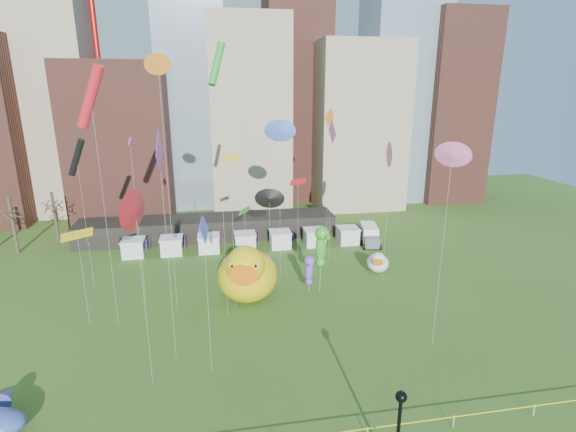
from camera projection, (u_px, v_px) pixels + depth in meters
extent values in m
cube|color=gray|center=(50.00, 94.00, 74.64)|extent=(14.00, 12.00, 42.00)
cube|color=brown|center=(122.00, 143.00, 73.20)|extent=(16.00, 14.00, 26.00)
cube|color=#8C9EB2|center=(190.00, 56.00, 78.69)|extent=(12.00, 12.00, 55.00)
cube|color=gray|center=(249.00, 116.00, 79.51)|extent=(14.00, 14.00, 34.00)
cube|color=brown|center=(296.00, 22.00, 82.08)|extent=(12.00, 12.00, 68.00)
cube|color=gray|center=(356.00, 126.00, 81.50)|extent=(16.00, 14.00, 30.00)
cube|color=#8C9EB2|center=(400.00, 77.00, 84.42)|extent=(14.00, 12.00, 48.00)
cube|color=brown|center=(450.00, 109.00, 85.87)|extent=(12.00, 12.00, 36.00)
cylinder|color=red|center=(382.00, 0.00, 81.73)|extent=(1.00, 1.00, 76.00)
cube|color=black|center=(209.00, 227.00, 65.47)|extent=(38.00, 6.00, 3.20)
cube|color=white|center=(134.00, 248.00, 58.28)|extent=(2.80, 2.80, 2.20)
cube|color=red|center=(147.00, 244.00, 58.44)|extent=(0.08, 1.40, 1.60)
cube|color=white|center=(172.00, 246.00, 59.11)|extent=(2.80, 2.80, 2.20)
cube|color=red|center=(185.00, 242.00, 59.27)|extent=(0.08, 1.40, 1.60)
cube|color=white|center=(209.00, 244.00, 59.94)|extent=(2.80, 2.80, 2.20)
cube|color=red|center=(222.00, 240.00, 60.10)|extent=(0.08, 1.40, 1.60)
cube|color=white|center=(245.00, 242.00, 60.77)|extent=(2.80, 2.80, 2.20)
cube|color=red|center=(258.00, 238.00, 60.93)|extent=(0.08, 1.40, 1.60)
cube|color=white|center=(280.00, 240.00, 61.60)|extent=(2.80, 2.80, 2.20)
cube|color=red|center=(293.00, 236.00, 61.76)|extent=(0.08, 1.40, 1.60)
cube|color=white|center=(314.00, 238.00, 62.43)|extent=(2.80, 2.80, 2.20)
cube|color=red|center=(327.00, 234.00, 62.59)|extent=(0.08, 1.40, 1.60)
cube|color=white|center=(348.00, 236.00, 63.26)|extent=(2.80, 2.80, 2.20)
cube|color=red|center=(360.00, 232.00, 63.42)|extent=(0.08, 1.40, 1.60)
cylinder|color=#382B21|center=(13.00, 225.00, 58.60)|extent=(0.44, 0.44, 8.00)
cylinder|color=#382B21|center=(55.00, 217.00, 63.11)|extent=(0.44, 0.44, 7.50)
cylinder|color=white|center=(454.00, 421.00, 28.73)|extent=(0.06, 0.06, 0.90)
cylinder|color=white|center=(534.00, 410.00, 29.73)|extent=(0.06, 0.06, 0.90)
ellipsoid|color=yellow|center=(248.00, 275.00, 46.04)|extent=(7.53, 8.45, 5.29)
ellipsoid|color=yellow|center=(250.00, 266.00, 48.89)|extent=(1.95, 1.63, 2.14)
sphere|color=yellow|center=(245.00, 265.00, 43.18)|extent=(4.57, 4.57, 3.98)
cone|color=orange|center=(244.00, 274.00, 41.59)|extent=(2.45, 2.12, 2.19)
sphere|color=white|center=(233.00, 265.00, 41.96)|extent=(0.72, 0.72, 0.72)
sphere|color=white|center=(255.00, 265.00, 41.99)|extent=(0.72, 0.72, 0.72)
sphere|color=black|center=(233.00, 266.00, 41.64)|extent=(0.36, 0.36, 0.36)
sphere|color=black|center=(255.00, 266.00, 41.67)|extent=(0.36, 0.36, 0.36)
ellipsoid|color=white|center=(378.00, 263.00, 53.30)|extent=(3.63, 3.90, 2.22)
ellipsoid|color=white|center=(378.00, 260.00, 54.47)|extent=(0.89, 0.80, 0.90)
sphere|color=white|center=(378.00, 259.00, 52.11)|extent=(2.15, 2.15, 1.67)
cone|color=orange|center=(378.00, 262.00, 51.46)|extent=(1.12, 1.03, 0.92)
sphere|color=white|center=(375.00, 259.00, 51.70)|extent=(0.30, 0.30, 0.30)
sphere|color=white|center=(382.00, 259.00, 51.54)|extent=(0.30, 0.30, 0.30)
sphere|color=black|center=(375.00, 259.00, 51.57)|extent=(0.15, 0.15, 0.15)
sphere|color=black|center=(382.00, 260.00, 51.40)|extent=(0.15, 0.15, 0.15)
cylinder|color=silver|center=(320.00, 270.00, 47.51)|extent=(0.03, 0.03, 5.25)
ellipsoid|color=green|center=(321.00, 247.00, 46.78)|extent=(1.46, 1.34, 3.02)
sphere|color=green|center=(321.00, 234.00, 46.18)|extent=(2.00, 2.00, 1.54)
cone|color=green|center=(323.00, 236.00, 45.55)|extent=(0.85, 1.09, 0.54)
sphere|color=green|center=(320.00, 262.00, 47.31)|extent=(1.08, 1.08, 1.08)
cylinder|color=silver|center=(309.00, 282.00, 47.64)|extent=(0.03, 0.03, 2.61)
ellipsoid|color=purple|center=(309.00, 271.00, 47.27)|extent=(0.93, 0.78, 2.25)
sphere|color=purple|center=(310.00, 261.00, 46.80)|extent=(1.23, 1.23, 1.15)
cone|color=purple|center=(311.00, 263.00, 46.32)|extent=(0.45, 0.74, 0.40)
sphere|color=purple|center=(309.00, 281.00, 47.68)|extent=(0.80, 0.80, 0.80)
cone|color=#4F338C|center=(7.00, 395.00, 30.16)|extent=(1.37, 1.53, 1.26)
sphere|color=black|center=(401.00, 397.00, 23.32)|extent=(0.64, 0.64, 0.64)
cone|color=black|center=(402.00, 391.00, 23.22)|extent=(0.23, 0.23, 0.29)
cube|color=white|center=(369.00, 233.00, 63.77)|extent=(3.03, 4.88, 2.27)
cube|color=#595960|center=(372.00, 242.00, 61.11)|extent=(2.37, 2.01, 1.45)
cylinder|color=black|center=(362.00, 243.00, 62.51)|extent=(0.38, 0.85, 0.82)
cylinder|color=black|center=(378.00, 243.00, 62.46)|extent=(0.38, 0.85, 0.82)
cylinder|color=black|center=(359.00, 236.00, 65.47)|extent=(0.38, 0.85, 0.82)
cylinder|color=black|center=(374.00, 236.00, 65.42)|extent=(0.38, 0.85, 0.82)
cylinder|color=silver|center=(298.00, 222.00, 55.63)|extent=(0.02, 0.02, 10.55)
cube|color=red|center=(298.00, 182.00, 54.16)|extent=(2.28, 1.47, 0.74)
cylinder|color=silver|center=(441.00, 257.00, 35.51)|extent=(0.02, 0.02, 16.85)
cone|color=pink|center=(452.00, 155.00, 33.15)|extent=(1.42, 1.67, 1.95)
cylinder|color=silver|center=(270.00, 239.00, 50.39)|extent=(0.02, 0.02, 9.76)
cone|color=black|center=(269.00, 199.00, 49.03)|extent=(2.29, 0.83, 2.29)
cylinder|color=silver|center=(223.00, 201.00, 39.57)|extent=(0.02, 0.02, 23.71)
cylinder|color=green|center=(217.00, 64.00, 36.25)|extent=(1.82, 2.06, 3.64)
cylinder|color=silver|center=(233.00, 237.00, 42.35)|extent=(0.02, 0.02, 15.54)
cube|color=yellow|center=(230.00, 158.00, 40.18)|extent=(1.68, 1.45, 0.60)
cylinder|color=silver|center=(208.00, 304.00, 32.78)|extent=(0.02, 0.02, 12.00)
cube|color=blue|center=(204.00, 229.00, 31.10)|extent=(0.65, 3.46, 1.05)
cylinder|color=silver|center=(169.00, 198.00, 40.70)|extent=(0.02, 0.02, 23.74)
cone|color=orange|center=(158.00, 64.00, 37.37)|extent=(1.72, 1.04, 1.82)
cylinder|color=silver|center=(138.00, 224.00, 44.33)|extent=(0.02, 0.02, 16.85)
cube|color=purple|center=(130.00, 141.00, 41.97)|extent=(0.53, 1.96, 0.61)
cylinder|color=silver|center=(144.00, 301.00, 31.40)|extent=(0.02, 0.02, 13.75)
cone|color=red|center=(135.00, 210.00, 29.48)|extent=(1.00, 2.83, 2.83)
cylinder|color=silver|center=(330.00, 198.00, 55.06)|extent=(0.02, 0.02, 16.77)
cube|color=pink|center=(332.00, 131.00, 52.72)|extent=(0.15, 3.02, 3.03)
cylinder|color=silver|center=(86.00, 225.00, 47.09)|extent=(0.02, 0.02, 14.85)
cylinder|color=black|center=(77.00, 157.00, 45.01)|extent=(2.43, 1.46, 3.99)
cylinder|color=silver|center=(246.00, 243.00, 51.50)|extent=(0.02, 0.02, 8.12)
cube|color=green|center=(245.00, 210.00, 50.37)|extent=(1.46, 2.05, 0.69)
cylinder|color=silver|center=(84.00, 281.00, 40.26)|extent=(0.02, 0.02, 9.05)
cube|color=yellow|center=(77.00, 235.00, 39.00)|extent=(2.49, 2.01, 0.86)
cylinder|color=silver|center=(280.00, 206.00, 50.33)|extent=(0.02, 0.02, 17.26)
cone|color=blue|center=(280.00, 131.00, 47.91)|extent=(2.35, 1.18, 2.41)
cylinder|color=silver|center=(328.00, 188.00, 56.93)|extent=(0.02, 0.02, 18.38)
cube|color=orange|center=(329.00, 117.00, 54.35)|extent=(1.66, 1.50, 2.21)
cylinder|color=silver|center=(168.00, 260.00, 34.17)|extent=(0.02, 0.02, 17.33)
cube|color=purple|center=(159.00, 151.00, 31.75)|extent=(0.20, 3.06, 3.06)
cylinder|color=silver|center=(106.00, 218.00, 38.85)|extent=(0.02, 0.02, 21.06)
cylinder|color=red|center=(91.00, 97.00, 35.90)|extent=(3.23, 2.07, 5.32)
cylinder|color=silver|center=(386.00, 220.00, 49.02)|extent=(0.02, 0.02, 14.86)
cone|color=pink|center=(391.00, 155.00, 46.94)|extent=(1.01, 2.74, 2.74)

